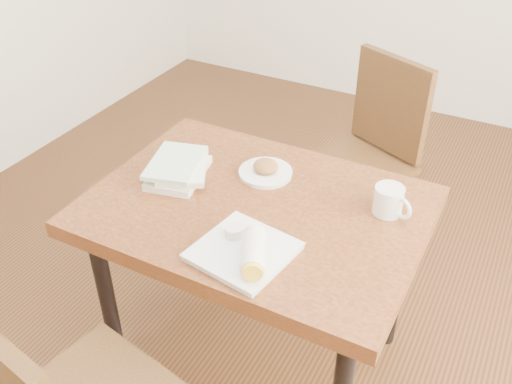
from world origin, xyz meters
The scene contains 7 objects.
ground centered at (0.00, 0.00, -0.01)m, with size 4.00×5.00×0.01m, color #472814.
table centered at (0.00, 0.00, 0.66)m, with size 1.12×0.82×0.75m.
chair_far centered at (0.13, 0.89, 0.55)m, with size 0.56×0.56×0.95m.
plate_scone centered at (-0.05, 0.18, 0.77)m, with size 0.20×0.20×0.06m.
coffee_mug centered at (0.41, 0.16, 0.80)m, with size 0.14×0.10×0.10m.
plate_burrito centered at (0.10, -0.25, 0.78)m, with size 0.31×0.31×0.09m.
book_stack centered at (-0.33, 0.02, 0.78)m, with size 0.27×0.30×0.07m.
Camera 1 is at (0.73, -1.37, 1.89)m, focal length 40.00 mm.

